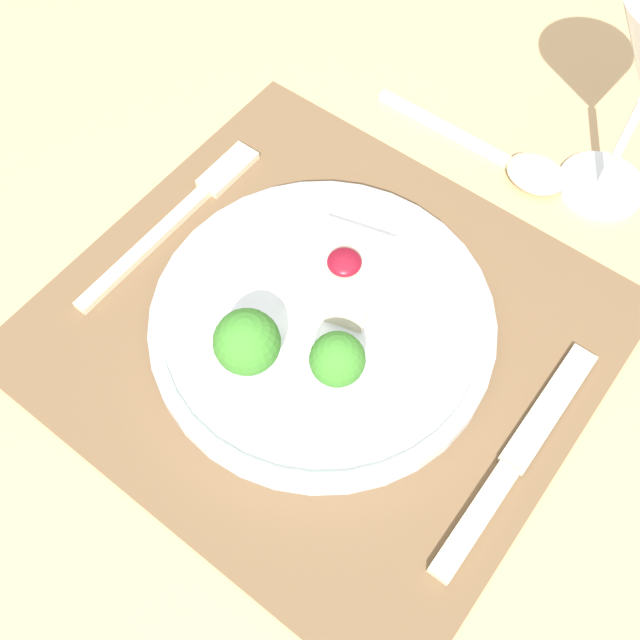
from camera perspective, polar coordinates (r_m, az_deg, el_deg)
The scene contains 7 objects.
ground_plane at distance 1.31m, azimuth 0.09°, elevation -16.98°, with size 8.00×8.00×0.00m, color gray.
dining_table at distance 0.67m, azimuth 0.17°, elevation -4.28°, with size 1.28×1.24×0.77m.
placemat at distance 0.59m, azimuth 0.19°, elevation -0.71°, with size 0.41×0.38×0.00m, color brown.
dinner_plate at distance 0.57m, azimuth -0.14°, elevation -0.37°, with size 0.27×0.27×0.07m.
fork at distance 0.66m, azimuth -10.41°, elevation 8.11°, with size 0.02×0.21×0.01m.
knife at distance 0.55m, azimuth 14.06°, elevation -11.13°, with size 0.02×0.21×0.01m.
spoon at distance 0.70m, azimuth 14.73°, elevation 11.44°, with size 0.19×0.04×0.02m.
Camera 1 is at (0.17, -0.23, 1.28)m, focal length 42.00 mm.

